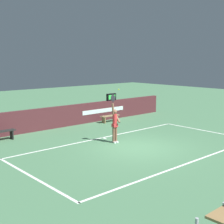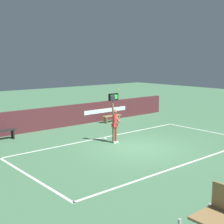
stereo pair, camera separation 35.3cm
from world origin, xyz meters
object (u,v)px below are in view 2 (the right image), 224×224
tennis_player (115,123)px  courtside_bench_far (3,133)px  tennis_ball (119,90)px  courtside_bench_near (112,117)px  speed_display (113,97)px

tennis_player → courtside_bench_far: 5.69m
tennis_ball → courtside_bench_near: size_ratio=0.05×
tennis_ball → courtside_bench_near: tennis_ball is taller
tennis_ball → courtside_bench_far: (-4.06, 4.21, -2.24)m
tennis_player → courtside_bench_near: (3.24, 4.04, -0.65)m
speed_display → courtside_bench_far: bearing=-173.9°
speed_display → courtside_bench_near: (-0.84, -0.83, -1.17)m
speed_display → courtside_bench_far: speed_display is taller
tennis_player → courtside_bench_near: 5.22m
courtside_bench_near → courtside_bench_far: courtside_bench_far is taller
tennis_player → tennis_ball: tennis_ball is taller
courtside_bench_near → courtside_bench_far: bearing=-179.7°
speed_display → courtside_bench_far: 8.21m
speed_display → tennis_ball: size_ratio=11.38×
courtside_bench_near → courtside_bench_far: size_ratio=0.98×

